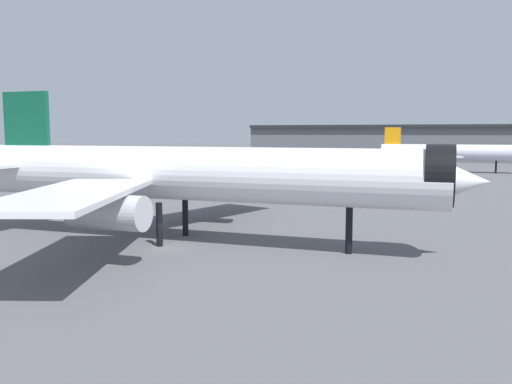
% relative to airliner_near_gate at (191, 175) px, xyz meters
% --- Properties ---
extents(ground, '(900.00, 900.00, 0.00)m').
position_rel_airliner_near_gate_xyz_m(ground, '(-1.03, -3.90, -7.43)').
color(ground, '#56565B').
extents(airliner_near_gate, '(59.84, 54.78, 16.87)m').
position_rel_airliner_near_gate_xyz_m(airliner_near_gate, '(0.00, 0.00, 0.00)').
color(airliner_near_gate, white).
rests_on(airliner_near_gate, ground).
extents(airliner_far_taxiway, '(45.59, 41.61, 13.45)m').
position_rel_airliner_near_gate_xyz_m(airliner_far_taxiway, '(26.79, 117.61, -1.50)').
color(airliner_far_taxiway, silver).
rests_on(airliner_far_taxiway, ground).
extents(terminal_building, '(179.44, 31.51, 22.69)m').
position_rel_airliner_near_gate_xyz_m(terminal_building, '(33.83, 187.85, 0.25)').
color(terminal_building, slate).
rests_on(terminal_building, ground).
extents(baggage_tug_wing, '(3.03, 3.58, 1.85)m').
position_rel_airliner_near_gate_xyz_m(baggage_tug_wing, '(-33.12, 14.52, -6.46)').
color(baggage_tug_wing, black).
rests_on(baggage_tug_wing, ground).
extents(traffic_cone_near_nose, '(0.61, 0.61, 0.76)m').
position_rel_airliner_near_gate_xyz_m(traffic_cone_near_nose, '(-29.27, 15.71, -7.05)').
color(traffic_cone_near_nose, '#F2600C').
rests_on(traffic_cone_near_nose, ground).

